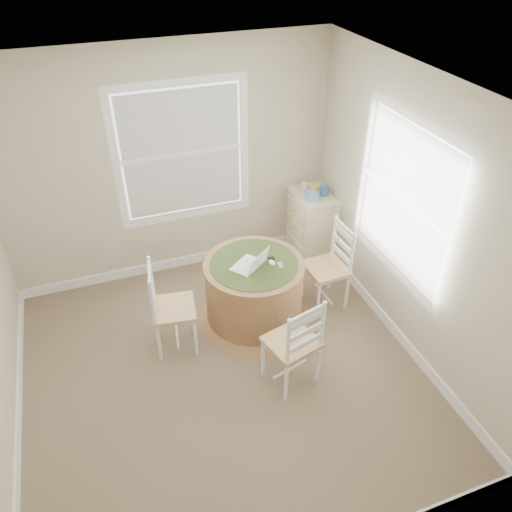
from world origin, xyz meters
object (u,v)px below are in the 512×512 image
round_table (254,289)px  chair_right (326,268)px  chair_left (174,308)px  chair_near (292,342)px  corner_chest (311,224)px  laptop (250,264)px

round_table → chair_right: (0.80, -0.02, 0.08)m
chair_left → chair_near: same height
chair_left → chair_near: (0.88, -0.79, 0.00)m
chair_near → corner_chest: size_ratio=1.14×
laptop → chair_right: bearing=143.1°
chair_left → corner_chest: (1.91, 1.00, -0.06)m
round_table → corner_chest: (1.07, 0.91, 0.02)m
chair_right → laptop: size_ratio=2.28×
laptop → corner_chest: laptop is taller
chair_near → chair_right: (0.77, 0.86, 0.00)m
laptop → corner_chest: 1.50m
chair_right → corner_chest: size_ratio=1.14×
chair_left → chair_near: bearing=-123.3°
chair_left → laptop: 0.84m
round_table → chair_near: bearing=-86.5°
chair_near → chair_left: bearing=-56.7°
chair_right → chair_left: bearing=-89.9°
chair_left → corner_chest: chair_left is taller
round_table → chair_near: (0.03, -0.88, 0.08)m
laptop → round_table: bearing=176.9°
chair_right → corner_chest: chair_right is taller
chair_right → round_table: bearing=-93.9°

